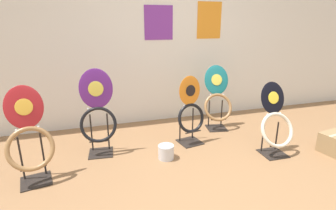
# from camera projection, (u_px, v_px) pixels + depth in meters

# --- Properties ---
(ground_plane) EXTENTS (14.00, 14.00, 0.00)m
(ground_plane) POSITION_uv_depth(u_px,v_px,m) (241.00, 199.00, 2.33)
(ground_plane) COLOR #8E6642
(wall_back) EXTENTS (8.00, 0.07, 2.60)m
(wall_back) POSITION_uv_depth(u_px,v_px,m) (168.00, 37.00, 3.95)
(wall_back) COLOR silver
(wall_back) RESTS_ON ground_plane
(toilet_seat_display_teal_sax) EXTENTS (0.44, 0.40, 0.92)m
(toilet_seat_display_teal_sax) POSITION_uv_depth(u_px,v_px,m) (217.00, 99.00, 3.80)
(toilet_seat_display_teal_sax) COLOR black
(toilet_seat_display_teal_sax) RESTS_ON ground_plane
(toilet_seat_display_orange_sun) EXTENTS (0.39, 0.32, 0.88)m
(toilet_seat_display_orange_sun) POSITION_uv_depth(u_px,v_px,m) (191.00, 113.00, 3.32)
(toilet_seat_display_orange_sun) COLOR black
(toilet_seat_display_orange_sun) RESTS_ON ground_plane
(toilet_seat_display_purple_note) EXTENTS (0.43, 0.31, 1.02)m
(toilet_seat_display_purple_note) POSITION_uv_depth(u_px,v_px,m) (98.00, 113.00, 3.01)
(toilet_seat_display_purple_note) COLOR black
(toilet_seat_display_purple_note) RESTS_ON ground_plane
(toilet_seat_display_crimson_swirl) EXTENTS (0.46, 0.39, 0.95)m
(toilet_seat_display_crimson_swirl) POSITION_uv_depth(u_px,v_px,m) (29.00, 138.00, 2.48)
(toilet_seat_display_crimson_swirl) COLOR black
(toilet_seat_display_crimson_swirl) RESTS_ON ground_plane
(toilet_seat_display_jazz_black) EXTENTS (0.43, 0.35, 0.85)m
(toilet_seat_display_jazz_black) POSITION_uv_depth(u_px,v_px,m) (275.00, 122.00, 3.04)
(toilet_seat_display_jazz_black) COLOR black
(toilet_seat_display_jazz_black) RESTS_ON ground_plane
(paint_can) EXTENTS (0.18, 0.18, 0.17)m
(paint_can) POSITION_uv_depth(u_px,v_px,m) (166.00, 151.00, 3.01)
(paint_can) COLOR silver
(paint_can) RESTS_ON ground_plane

